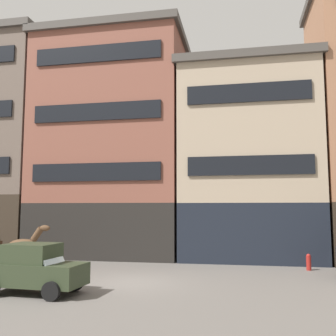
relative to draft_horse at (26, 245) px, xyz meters
name	(u,v)px	position (x,y,z in m)	size (l,w,h in m)	color
ground_plane	(130,283)	(6.04, -1.88, -1.27)	(120.00, 120.00, 0.00)	#605B56
building_center_left	(113,144)	(2.01, 7.42, 6.39)	(10.31, 7.16, 15.24)	black
building_center_right	(248,161)	(11.26, 7.43, 4.97)	(8.88, 7.16, 12.40)	black
draft_horse	(26,245)	(0.00, 0.00, 0.00)	(2.34, 0.60, 2.30)	#513823
sedan_dark	(34,269)	(3.15, -4.60, -0.36)	(3.80, 2.06, 1.83)	#2D3823
fire_hydrant_curbside	(309,262)	(14.07, 2.93, -0.84)	(0.24, 0.24, 0.83)	maroon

